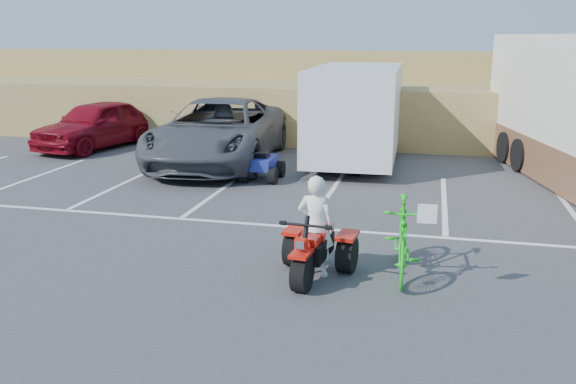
% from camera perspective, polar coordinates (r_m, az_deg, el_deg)
% --- Properties ---
extents(ground, '(100.00, 100.00, 0.00)m').
position_cam_1_polar(ground, '(9.98, -1.08, -7.48)').
color(ground, '#3C3C3F').
rests_on(ground, ground).
extents(parking_stripes, '(28.00, 5.16, 0.01)m').
position_cam_1_polar(parking_stripes, '(13.63, 6.73, -1.53)').
color(parking_stripes, white).
rests_on(parking_stripes, ground).
extents(grass_embankment, '(40.00, 8.50, 3.10)m').
position_cam_1_polar(grass_embankment, '(24.67, 8.02, 8.91)').
color(grass_embankment, olive).
rests_on(grass_embankment, ground).
extents(red_trike_atv, '(1.34, 1.69, 1.03)m').
position_cam_1_polar(red_trike_atv, '(9.76, 2.30, -8.03)').
color(red_trike_atv, red).
rests_on(red_trike_atv, ground).
extents(rider, '(0.63, 0.45, 1.63)m').
position_cam_1_polar(rider, '(9.61, 2.61, -3.19)').
color(rider, white).
rests_on(rider, ground).
extents(green_dirt_bike, '(0.70, 2.09, 1.24)m').
position_cam_1_polar(green_dirt_bike, '(9.84, 10.65, -4.23)').
color(green_dirt_bike, '#14BF19').
rests_on(green_dirt_bike, ground).
extents(grey_pickup, '(3.66, 7.06, 1.90)m').
position_cam_1_polar(grey_pickup, '(18.36, -6.50, 5.63)').
color(grey_pickup, '#45474C').
rests_on(grey_pickup, ground).
extents(red_car, '(2.86, 5.03, 1.61)m').
position_cam_1_polar(red_car, '(21.85, -17.52, 6.07)').
color(red_car, maroon).
rests_on(red_car, ground).
extents(cargo_trailer, '(2.61, 6.16, 2.84)m').
position_cam_1_polar(cargo_trailer, '(18.51, 6.44, 7.53)').
color(cargo_trailer, silver).
rests_on(cargo_trailer, ground).
extents(quad_atv_blue, '(0.97, 1.29, 0.83)m').
position_cam_1_polar(quad_atv_blue, '(16.27, -2.35, 1.16)').
color(quad_atv_blue, navy).
rests_on(quad_atv_blue, ground).
extents(quad_atv_green, '(1.24, 1.56, 0.94)m').
position_cam_1_polar(quad_atv_green, '(17.39, 5.42, 1.97)').
color(quad_atv_green, '#1A6016').
rests_on(quad_atv_green, ground).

